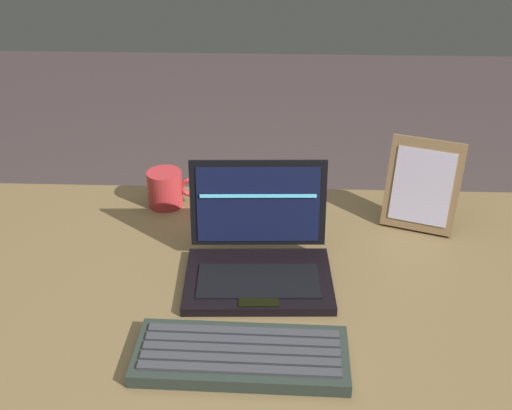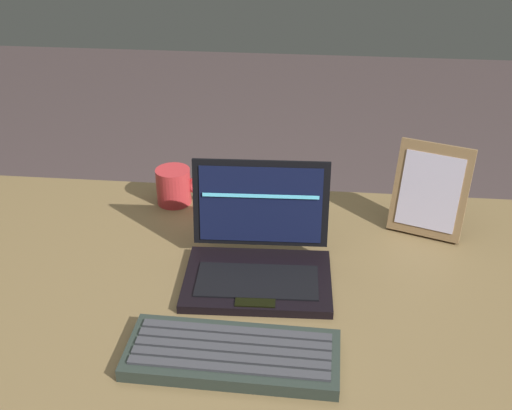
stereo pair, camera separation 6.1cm
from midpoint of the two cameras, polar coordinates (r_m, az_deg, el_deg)
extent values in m
cube|color=brown|center=(1.20, -0.24, -7.98)|extent=(1.64, 0.79, 0.03)
cube|color=black|center=(1.19, 1.62, -6.74)|extent=(0.28, 0.20, 0.02)
cube|color=black|center=(1.18, 1.61, -6.77)|extent=(0.23, 0.11, 0.00)
cube|color=black|center=(1.13, 1.50, -8.57)|extent=(0.07, 0.03, 0.00)
cube|color=black|center=(1.22, 1.86, 0.13)|extent=(0.26, 0.04, 0.17)
cube|color=black|center=(1.22, 1.85, -0.02)|extent=(0.23, 0.03, 0.15)
cube|color=#59CCF2|center=(1.21, 1.86, 0.77)|extent=(0.22, 0.01, 0.01)
cube|color=#252E28|center=(1.04, -0.36, -13.19)|extent=(0.34, 0.14, 0.02)
cube|color=#38383D|center=(1.00, -0.69, -14.31)|extent=(0.31, 0.02, 0.00)
cube|color=#38383D|center=(1.01, -0.53, -13.47)|extent=(0.31, 0.02, 0.00)
cube|color=#38383D|center=(1.03, -0.37, -12.65)|extent=(0.31, 0.02, 0.00)
cube|color=#38383D|center=(1.04, -0.21, -11.86)|extent=(0.31, 0.02, 0.00)
cube|color=#38383D|center=(1.06, -0.07, -11.09)|extent=(0.31, 0.02, 0.00)
cube|color=olive|center=(1.36, 16.47, 1.25)|extent=(0.16, 0.11, 0.19)
cube|color=#BDB4CD|center=(1.36, 16.41, 1.12)|extent=(0.13, 0.08, 0.15)
cube|color=olive|center=(1.43, 16.25, -1.07)|extent=(0.02, 0.02, 0.03)
cylinder|color=#B82E32|center=(1.45, -6.13, 1.66)|extent=(0.08, 0.08, 0.08)
torus|color=#B82E32|center=(1.44, -3.94, 1.71)|extent=(0.05, 0.01, 0.05)
camera|label=1|loc=(0.03, -88.45, 0.88)|focal=45.09mm
camera|label=2|loc=(0.03, 91.55, -0.88)|focal=45.09mm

